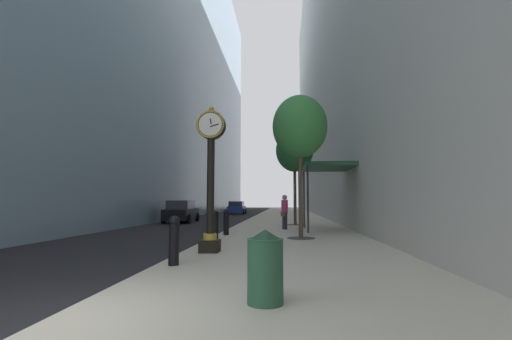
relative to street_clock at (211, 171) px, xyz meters
name	(u,v)px	position (x,y,z in m)	size (l,w,h in m)	color
ground_plane	(252,219)	(-0.83, 21.10, -2.48)	(110.00, 110.00, 0.00)	black
sidewalk_right	(287,217)	(2.36, 24.10, -2.41)	(6.37, 80.00, 0.14)	#BCB29E
building_block_left	(150,34)	(-11.88, 24.10, 16.70)	(9.00, 80.00, 38.37)	#849EB2
building_block_right	(363,33)	(10.04, 24.10, 15.85)	(9.00, 80.00, 36.67)	#B7B2A8
street_clock	(211,171)	(0.00, 0.00, 0.00)	(0.84, 0.55, 4.27)	black
bollard_nearest	(174,239)	(-0.39, -2.07, -1.75)	(0.25, 0.25, 1.12)	black
bollard_third	(215,225)	(-0.39, 2.68, -1.75)	(0.25, 0.25, 1.12)	black
bollard_fourth	(226,221)	(-0.39, 5.05, -1.75)	(0.25, 0.25, 1.12)	black
street_tree_near	(300,127)	(2.78, 3.93, 2.09)	(2.20, 2.20, 5.73)	#333335
street_tree_mid_near	(295,151)	(2.78, 11.68, 2.25)	(2.33, 2.33, 5.96)	#333335
trash_bin	(265,265)	(1.88, -4.88, -1.80)	(0.53, 0.53, 1.05)	#234C33
pedestrian_walking	(285,211)	(2.14, 8.22, -1.40)	(0.45, 0.52, 1.78)	#23232D
storefront_awning	(327,168)	(4.30, 7.93, 0.80)	(2.40, 3.60, 3.30)	#235138
car_blue_near	(237,208)	(-3.79, 32.56, -1.72)	(2.14, 4.05, 1.56)	navy
car_black_mid	(181,212)	(-5.57, 15.55, -1.69)	(2.14, 4.30, 1.64)	black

